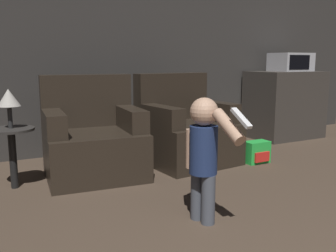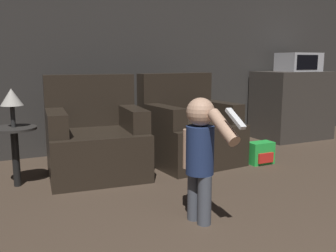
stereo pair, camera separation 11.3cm
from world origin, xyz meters
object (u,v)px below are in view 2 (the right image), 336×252
person_toddler (201,150)px  armchair_right (189,132)px  lamp (12,98)px  armchair_left (96,140)px  toy_backpack (261,153)px  microwave (299,62)px

person_toddler → armchair_right: bearing=-38.0°
lamp → person_toddler: bearing=-51.6°
person_toddler → lamp: lamp is taller
armchair_left → person_toddler: bearing=-70.7°
armchair_right → person_toddler: 1.51m
person_toddler → lamp: bearing=26.4°
armchair_right → toy_backpack: 0.77m
armchair_right → toy_backpack: bearing=-37.5°
armchair_right → lamp: 1.73m
armchair_left → microwave: 3.06m
armchair_right → microwave: size_ratio=1.80×
armchair_right → microwave: microwave is taller
toy_backpack → lamp: (-2.31, 0.34, 0.64)m
microwave → armchair_right: bearing=-165.8°
toy_backpack → microwave: size_ratio=0.50×
armchair_left → microwave: (2.93, 0.49, 0.71)m
microwave → lamp: bearing=-171.4°
armchair_right → microwave: bearing=8.6°
lamp → armchair_left: bearing=4.5°
armchair_left → armchair_right: same height
armchair_left → person_toddler: 1.40m
armchair_right → toy_backpack: armchair_right is taller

